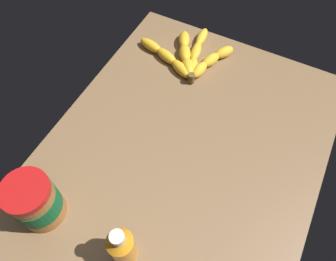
# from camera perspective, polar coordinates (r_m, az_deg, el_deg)

# --- Properties ---
(ground_plane) EXTENTS (0.90, 0.68, 0.03)m
(ground_plane) POSITION_cam_1_polar(r_m,az_deg,el_deg) (0.85, 2.25, -4.55)
(ground_plane) COLOR brown
(banana_bunch) EXTENTS (0.23, 0.29, 0.03)m
(banana_bunch) POSITION_cam_1_polar(r_m,az_deg,el_deg) (1.02, 3.66, 12.93)
(banana_bunch) COLOR gold
(banana_bunch) RESTS_ON ground_plane
(peanut_butter_jar) EXTENTS (0.10, 0.10, 0.14)m
(peanut_butter_jar) POSITION_cam_1_polar(r_m,az_deg,el_deg) (0.76, -22.20, -11.41)
(peanut_butter_jar) COLOR #9E602D
(peanut_butter_jar) RESTS_ON ground_plane
(honey_bottle) EXTENTS (0.05, 0.05, 0.14)m
(honey_bottle) POSITION_cam_1_polar(r_m,az_deg,el_deg) (0.69, -8.09, -19.41)
(honey_bottle) COLOR orange
(honey_bottle) RESTS_ON ground_plane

